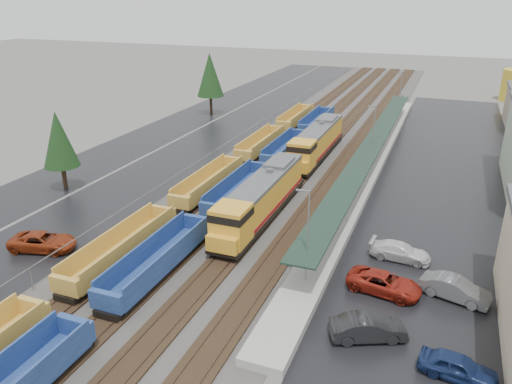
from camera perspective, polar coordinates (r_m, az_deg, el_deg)
ballast_strip at (r=76.90m, az=7.13°, el=5.93°), size 20.00×160.00×0.08m
trackbed at (r=76.87m, az=7.14°, el=6.01°), size 14.60×160.00×0.22m
west_parking_lot at (r=81.70m, az=-3.16°, el=7.00°), size 10.00×160.00×0.02m
west_road at (r=86.21m, az=-9.28°, el=7.54°), size 9.00×160.00×0.02m
east_commuter_lot at (r=65.29m, az=21.16°, el=1.62°), size 16.00×100.00×0.02m
station_platform at (r=65.59m, az=12.99°, el=3.33°), size 3.00×80.00×8.00m
chainlink_fence at (r=77.83m, az=0.06°, el=7.49°), size 0.08×160.04×2.02m
tree_west_near at (r=59.72m, az=-21.63°, el=5.62°), size 3.96×3.96×9.00m
tree_west_far at (r=92.48m, az=-5.28°, el=13.20°), size 4.84×4.84×11.00m
locomotive_lead at (r=48.35m, az=0.48°, el=-0.77°), size 2.97×19.57×4.43m
locomotive_trail at (r=67.30m, az=6.90°, el=5.68°), size 2.97×19.57×4.43m
well_string_yellow at (r=49.40m, az=-9.60°, el=-2.14°), size 2.53×96.25×2.24m
well_string_blue at (r=46.95m, az=-5.87°, el=-3.22°), size 2.63×95.28×2.34m
parked_car_west_c at (r=47.44m, az=-23.18°, el=-5.24°), size 4.04×6.19×1.58m
parked_car_east_a at (r=34.19m, az=12.70°, el=-14.94°), size 3.63×5.23×1.63m
parked_car_east_b at (r=39.10m, az=14.44°, el=-10.06°), size 3.36×5.83×1.53m
parked_car_east_c at (r=43.90m, az=16.14°, el=-6.56°), size 2.33×5.13×1.46m
parked_car_east_d at (r=32.87m, az=22.09°, el=-18.07°), size 2.36×4.63×1.51m
parked_car_east_e at (r=39.89m, az=21.82°, el=-10.27°), size 2.97×5.25×1.64m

